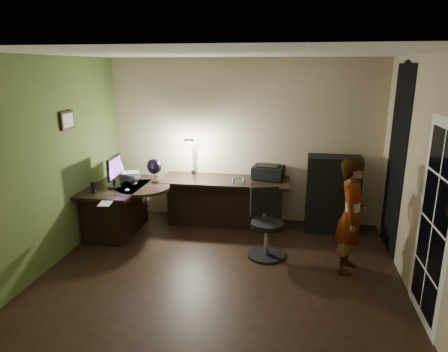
% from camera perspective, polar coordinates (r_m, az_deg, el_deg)
% --- Properties ---
extents(floor, '(4.50, 4.00, 0.01)m').
position_cam_1_polar(floor, '(5.27, -0.40, -13.74)').
color(floor, black).
rests_on(floor, ground).
extents(ceiling, '(4.50, 4.00, 0.01)m').
position_cam_1_polar(ceiling, '(4.60, -0.47, 17.19)').
color(ceiling, silver).
rests_on(ceiling, floor).
extents(wall_back, '(4.50, 0.01, 2.70)m').
position_cam_1_polar(wall_back, '(6.69, 2.70, 4.98)').
color(wall_back, tan).
rests_on(wall_back, floor).
extents(wall_front, '(4.50, 0.01, 2.70)m').
position_cam_1_polar(wall_front, '(2.92, -7.70, -9.30)').
color(wall_front, tan).
rests_on(wall_front, floor).
extents(wall_left, '(0.01, 4.00, 2.70)m').
position_cam_1_polar(wall_left, '(5.61, -23.71, 1.63)').
color(wall_left, tan).
rests_on(wall_left, floor).
extents(wall_right, '(0.01, 4.00, 2.70)m').
position_cam_1_polar(wall_right, '(4.89, 26.52, -0.59)').
color(wall_right, tan).
rests_on(wall_right, floor).
extents(green_wall_overlay, '(0.00, 4.00, 2.70)m').
position_cam_1_polar(green_wall_overlay, '(5.61, -23.58, 1.63)').
color(green_wall_overlay, '#496029').
rests_on(green_wall_overlay, floor).
extents(arched_doorway, '(0.01, 0.90, 2.60)m').
position_cam_1_polar(arched_doorway, '(5.98, 23.37, 1.96)').
color(arched_doorway, black).
rests_on(arched_doorway, floor).
extents(french_door, '(0.02, 0.92, 2.10)m').
position_cam_1_polar(french_door, '(4.48, 27.72, -6.20)').
color(french_door, white).
rests_on(french_door, floor).
extents(framed_picture, '(0.04, 0.30, 0.25)m').
position_cam_1_polar(framed_picture, '(5.88, -21.55, 7.40)').
color(framed_picture, black).
rests_on(framed_picture, wall_left).
extents(desk_left, '(0.83, 1.35, 0.77)m').
position_cam_1_polar(desk_left, '(6.54, -14.74, -4.54)').
color(desk_left, black).
rests_on(desk_left, floor).
extents(desk_right, '(2.09, 0.77, 0.78)m').
position_cam_1_polar(desk_right, '(6.61, 0.16, -3.75)').
color(desk_right, black).
rests_on(desk_right, floor).
extents(cabinet, '(0.82, 0.42, 1.22)m').
position_cam_1_polar(cabinet, '(6.52, 15.22, -2.54)').
color(cabinet, black).
rests_on(cabinet, floor).
extents(laptop_stand, '(0.33, 0.31, 0.11)m').
position_cam_1_polar(laptop_stand, '(6.61, -13.25, -0.08)').
color(laptop_stand, silver).
rests_on(laptop_stand, desk_left).
extents(laptop, '(0.40, 0.39, 0.21)m').
position_cam_1_polar(laptop, '(6.57, -13.34, 1.33)').
color(laptop, silver).
rests_on(laptop, laptop_stand).
extents(monitor, '(0.15, 0.52, 0.34)m').
position_cam_1_polar(monitor, '(6.27, -15.50, 0.01)').
color(monitor, black).
rests_on(monitor, desk_left).
extents(mouse, '(0.09, 0.10, 0.03)m').
position_cam_1_polar(mouse, '(6.05, -13.67, -1.94)').
color(mouse, silver).
rests_on(mouse, desk_left).
extents(phone, '(0.07, 0.13, 0.01)m').
position_cam_1_polar(phone, '(6.39, -12.58, -1.05)').
color(phone, black).
rests_on(phone, desk_left).
extents(pen, '(0.08, 0.12, 0.01)m').
position_cam_1_polar(pen, '(6.59, -14.17, -0.64)').
color(pen, black).
rests_on(pen, desk_left).
extents(speaker, '(0.08, 0.08, 0.16)m').
position_cam_1_polar(speaker, '(6.08, -18.15, -1.54)').
color(speaker, black).
rests_on(speaker, desk_left).
extents(notepad, '(0.19, 0.24, 0.01)m').
position_cam_1_polar(notepad, '(5.56, -16.63, -3.81)').
color(notepad, silver).
rests_on(notepad, desk_left).
extents(desk_fan, '(0.26, 0.19, 0.36)m').
position_cam_1_polar(desk_fan, '(6.39, -9.90, 0.82)').
color(desk_fan, black).
rests_on(desk_fan, desk_right).
extents(headphones, '(0.23, 0.16, 0.10)m').
position_cam_1_polar(headphones, '(6.26, 2.09, -0.52)').
color(headphones, '#21628B').
rests_on(headphones, desk_right).
extents(printer, '(0.54, 0.45, 0.22)m').
position_cam_1_polar(printer, '(6.54, 6.35, 0.63)').
color(printer, black).
rests_on(printer, desk_right).
extents(desk_lamp, '(0.25, 0.34, 0.68)m').
position_cam_1_polar(desk_lamp, '(6.72, -4.43, 3.11)').
color(desk_lamp, black).
rests_on(desk_lamp, desk_right).
extents(office_chair, '(0.66, 0.66, 0.95)m').
position_cam_1_polar(office_chair, '(5.53, 6.18, -6.87)').
color(office_chair, black).
rests_on(office_chair, floor).
extents(person, '(0.48, 0.61, 1.49)m').
position_cam_1_polar(person, '(5.28, 17.73, -5.48)').
color(person, '#D8A88C').
rests_on(person, floor).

